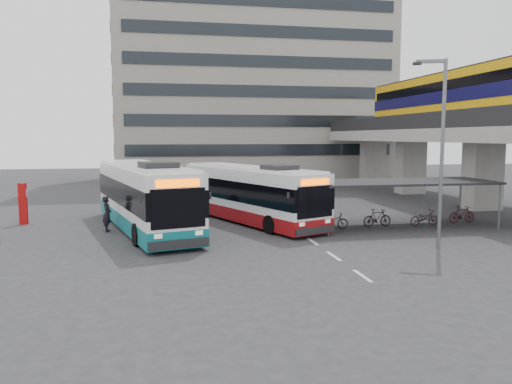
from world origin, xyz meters
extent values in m
plane|color=#28282B|center=(0.00, 0.00, 0.00)|extent=(120.00, 120.00, 0.00)
cube|color=gray|center=(17.00, 8.00, 2.30)|extent=(2.20, 1.60, 4.60)
cube|color=gray|center=(17.00, 18.00, 2.30)|extent=(2.20, 1.60, 4.60)
cube|color=gray|center=(17.00, 26.00, 2.30)|extent=(2.20, 1.60, 4.60)
cube|color=gray|center=(17.00, 12.00, 5.05)|extent=(8.00, 32.00, 0.90)
cube|color=black|center=(13.25, 12.00, 6.05)|extent=(0.35, 32.00, 1.10)
cube|color=black|center=(20.75, 12.00, 6.05)|extent=(0.35, 32.00, 1.10)
cube|color=#DA9E0C|center=(17.00, 12.51, 7.60)|extent=(2.90, 20.00, 3.90)
cube|color=#0C0A39|center=(17.00, 12.51, 7.80)|extent=(2.98, 20.02, 0.90)
cube|color=black|center=(17.00, 12.51, 8.60)|extent=(2.96, 19.20, 0.70)
cube|color=black|center=(17.00, 12.51, 9.55)|extent=(2.70, 19.60, 0.25)
cylinder|color=#595B60|center=(3.70, 4.80, 1.20)|extent=(0.12, 0.12, 2.40)
cylinder|color=#595B60|center=(13.30, 4.80, 1.20)|extent=(0.12, 0.12, 2.40)
cylinder|color=#595B60|center=(3.70, 1.20, 1.20)|extent=(0.12, 0.12, 2.40)
cylinder|color=#595B60|center=(13.30, 1.20, 1.20)|extent=(0.12, 0.12, 2.40)
cube|color=black|center=(8.50, 3.00, 2.48)|extent=(10.00, 4.00, 0.12)
imported|color=black|center=(4.50, 3.00, 0.45)|extent=(1.71, 0.60, 0.90)
imported|color=black|center=(7.17, 3.00, 0.50)|extent=(1.66, 0.47, 1.00)
imported|color=black|center=(9.83, 3.00, 0.45)|extent=(1.71, 0.60, 0.90)
imported|color=black|center=(12.50, 3.00, 0.50)|extent=(1.66, 0.47, 1.00)
cube|color=gray|center=(6.00, 36.00, 12.50)|extent=(30.00, 15.00, 25.00)
cube|color=beige|center=(2.50, -6.00, 0.01)|extent=(0.15, 1.60, 0.01)
cube|color=beige|center=(2.50, -3.00, 0.01)|extent=(0.15, 1.60, 0.01)
cube|color=beige|center=(2.50, 0.00, 0.01)|extent=(0.15, 1.60, 0.01)
cube|color=white|center=(0.55, 6.08, 1.78)|extent=(6.82, 11.74, 2.68)
cube|color=maroon|center=(0.55, 6.08, 0.54)|extent=(6.87, 11.79, 0.73)
cube|color=black|center=(0.55, 6.08, 1.90)|extent=(6.88, 11.78, 1.12)
cube|color=#FF5800|center=(2.82, 0.70, 2.78)|extent=(1.63, 0.75, 0.29)
cube|color=black|center=(1.68, 3.39, 3.33)|extent=(1.98, 2.01, 0.27)
cylinder|color=black|center=(0.93, 2.18, 0.49)|extent=(0.65, 1.01, 0.97)
cylinder|color=black|center=(0.35, 9.55, 0.49)|extent=(0.65, 1.01, 0.97)
cube|color=white|center=(-5.41, 4.76, 1.93)|extent=(5.79, 12.95, 2.91)
cube|color=#0C666D|center=(-5.41, 4.76, 0.58)|extent=(5.84, 13.00, 0.79)
cube|color=black|center=(-5.41, 4.76, 2.06)|extent=(5.86, 12.99, 1.22)
cube|color=#FF5800|center=(-3.82, -1.38, 3.01)|extent=(1.85, 0.55, 0.32)
cube|color=black|center=(-4.62, 1.69, 3.62)|extent=(1.99, 2.04, 0.30)
cylinder|color=black|center=(-5.62, 0.51, 0.53)|extent=(0.57, 1.10, 1.06)
cylinder|color=black|center=(-5.08, 8.51, 0.53)|extent=(0.57, 1.10, 1.06)
imported|color=black|center=(-7.32, 4.41, 0.93)|extent=(0.47, 0.70, 1.87)
cylinder|color=#595B60|center=(7.70, -2.25, 4.16)|extent=(0.17, 0.17, 8.31)
cube|color=#595B60|center=(7.12, -2.03, 8.21)|extent=(1.22, 0.59, 0.16)
cube|color=black|center=(6.58, -1.82, 8.13)|extent=(0.41, 0.30, 0.12)
cube|color=#A1090A|center=(-12.22, 7.57, 1.17)|extent=(0.49, 0.27, 2.35)
cube|color=white|center=(-12.22, 7.57, 1.78)|extent=(0.50, 0.19, 0.47)
camera|label=1|loc=(-4.49, -22.35, 4.94)|focal=35.00mm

